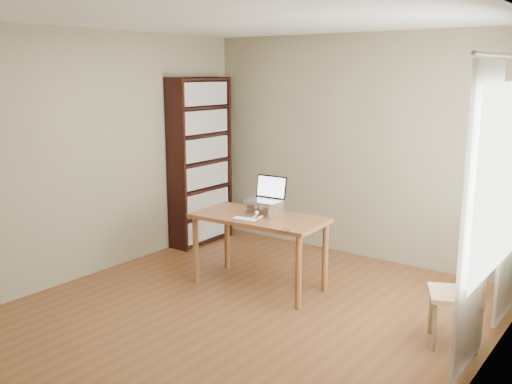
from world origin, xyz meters
name	(u,v)px	position (x,y,z in m)	size (l,w,h in m)	color
room	(243,175)	(0.03, 0.01, 1.30)	(4.04, 4.54, 2.64)	#593817
bookshelf	(201,162)	(-1.83, 1.55, 1.05)	(0.30, 0.90, 2.10)	black
curtains	(498,203)	(1.92, 0.80, 1.17)	(0.03, 1.90, 2.25)	silver
desk	(259,226)	(-0.30, 0.70, 0.65)	(1.37, 0.74, 0.75)	brown
laptop_stand	(264,206)	(-0.30, 0.78, 0.83)	(0.32, 0.25, 0.13)	silver
laptop	(268,195)	(-0.30, 0.85, 0.94)	(0.36, 0.30, 0.24)	silver
keyboard	(245,219)	(-0.31, 0.48, 0.76)	(0.28, 0.15, 0.02)	silver
coaster	(285,230)	(0.21, 0.41, 0.75)	(0.09, 0.09, 0.01)	#52301C
cat	(266,208)	(-0.29, 0.81, 0.81)	(0.23, 0.47, 0.13)	#463C37
chair	(464,290)	(1.77, 0.62, 0.48)	(0.53, 0.52, 0.89)	tan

